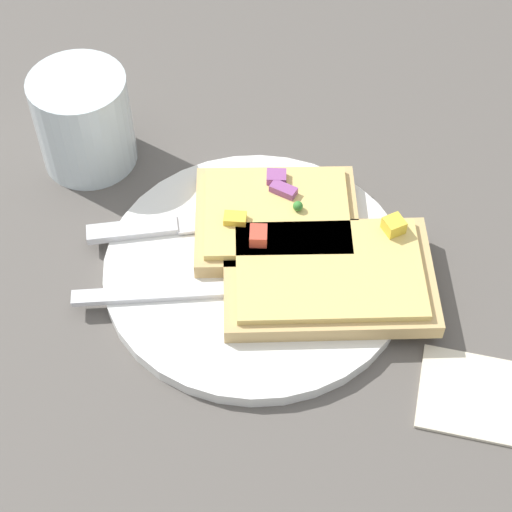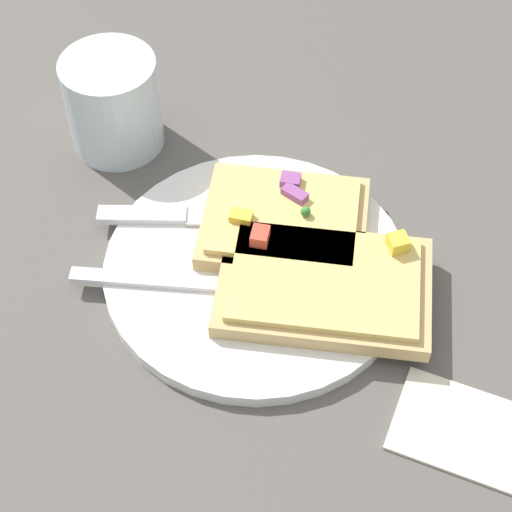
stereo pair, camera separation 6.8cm
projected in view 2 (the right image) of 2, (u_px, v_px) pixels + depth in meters
name	position (u px, v px, depth m)	size (l,w,h in m)	color
ground_plane	(256.00, 273.00, 0.69)	(4.00, 4.00, 0.00)	#56514C
plate	(256.00, 268.00, 0.69)	(0.24, 0.24, 0.01)	white
fork	(219.00, 285.00, 0.67)	(0.21, 0.08, 0.01)	silver
knife	(196.00, 216.00, 0.71)	(0.19, 0.09, 0.01)	silver
pizza_slice_main	(324.00, 284.00, 0.66)	(0.19, 0.15, 0.03)	tan
pizza_slice_corner	(284.00, 221.00, 0.70)	(0.16, 0.14, 0.03)	tan
crumb_scatter	(252.00, 291.00, 0.66)	(0.03, 0.06, 0.01)	tan
drinking_glass	(113.00, 103.00, 0.75)	(0.08, 0.08, 0.09)	silver
napkin	(477.00, 434.00, 0.60)	(0.12, 0.07, 0.01)	beige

